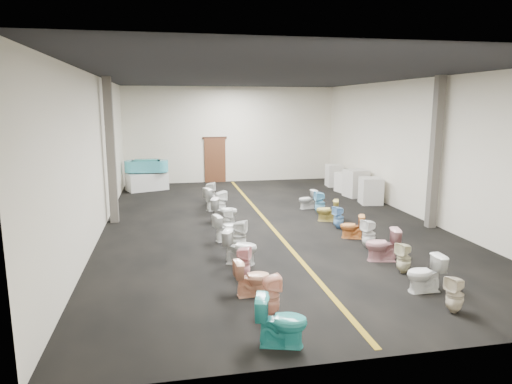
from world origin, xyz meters
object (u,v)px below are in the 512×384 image
at_px(toilet_left_4, 240,247).
at_px(toilet_right_3, 382,245).
at_px(toilet_left_8, 225,211).
at_px(toilet_right_9, 307,199).
at_px(toilet_left_11, 210,193).
at_px(toilet_right_4, 369,234).
at_px(bathtub, 146,166).
at_px(toilet_left_0, 281,321).
at_px(toilet_left_5, 239,236).
at_px(toilet_right_7, 327,210).
at_px(toilet_left_7, 227,221).
at_px(toilet_left_6, 227,227).
at_px(toilet_right_0, 455,294).
at_px(toilet_left_9, 220,204).
at_px(toilet_left_3, 243,263).
at_px(appliance_crate_d, 334,175).
at_px(appliance_crate_b, 356,183).
at_px(appliance_crate_a, 371,191).
at_px(toilet_left_10, 216,199).
at_px(toilet_right_6, 339,217).
at_px(toilet_right_2, 404,258).
at_px(toilet_right_1, 425,274).
at_px(toilet_left_1, 270,296).
at_px(toilet_right_8, 320,203).
at_px(appliance_crate_c, 346,182).
at_px(display_table, 147,182).

height_order(toilet_left_4, toilet_right_3, toilet_left_4).
xyz_separation_m(toilet_left_8, toilet_right_9, (3.18, 1.52, -0.07)).
relative_size(toilet_left_11, toilet_right_4, 1.09).
height_order(bathtub, toilet_left_0, bathtub).
relative_size(toilet_left_5, toilet_right_7, 1.16).
xyz_separation_m(toilet_left_0, toilet_left_7, (0.03, 6.52, -0.06)).
xyz_separation_m(toilet_left_6, toilet_right_0, (3.42, -5.16, -0.03)).
bearing_deg(toilet_left_6, toilet_left_0, 164.27).
height_order(toilet_left_4, toilet_left_9, toilet_left_9).
relative_size(toilet_left_3, toilet_left_7, 1.04).
bearing_deg(toilet_left_8, appliance_crate_d, -26.31).
bearing_deg(toilet_left_3, toilet_left_0, -153.02).
bearing_deg(toilet_left_3, toilet_left_11, 24.24).
distance_m(appliance_crate_b, toilet_left_7, 7.14).
bearing_deg(appliance_crate_a, toilet_left_3, -132.54).
height_order(toilet_left_10, toilet_right_6, toilet_left_10).
height_order(toilet_left_3, toilet_left_8, toilet_left_8).
xyz_separation_m(appliance_crate_b, appliance_crate_d, (0.00, 2.43, -0.05)).
height_order(toilet_right_2, toilet_right_6, toilet_right_2).
xyz_separation_m(appliance_crate_d, toilet_right_4, (-2.39, -8.83, -0.11)).
distance_m(toilet_left_0, toilet_right_1, 3.61).
distance_m(toilet_left_1, toilet_left_6, 4.65).
xyz_separation_m(toilet_left_4, toilet_left_11, (-0.08, 6.58, 0.01)).
bearing_deg(toilet_right_7, toilet_left_6, -46.56).
height_order(appliance_crate_d, toilet_left_0, appliance_crate_d).
bearing_deg(toilet_right_7, bathtub, -118.58).
xyz_separation_m(appliance_crate_d, toilet_left_9, (-5.77, -4.65, -0.07)).
height_order(toilet_left_6, toilet_right_8, toilet_right_8).
bearing_deg(appliance_crate_a, bathtub, 151.76).
bearing_deg(toilet_left_0, toilet_left_9, 15.71).
bearing_deg(toilet_right_6, toilet_left_4, -65.47).
bearing_deg(toilet_left_6, toilet_left_9, -19.68).
xyz_separation_m(appliance_crate_c, toilet_right_8, (-2.42, -3.66, -0.02)).
bearing_deg(appliance_crate_d, toilet_left_6, -128.43).
bearing_deg(toilet_left_4, toilet_right_0, -112.16).
distance_m(toilet_left_3, toilet_right_1, 3.70).
height_order(toilet_left_11, toilet_right_3, toilet_left_11).
xyz_separation_m(display_table, toilet_right_6, (5.88, -7.53, -0.03)).
bearing_deg(toilet_left_1, toilet_left_4, -3.59).
bearing_deg(toilet_right_2, toilet_left_7, -159.00).
relative_size(toilet_right_1, toilet_right_6, 1.11).
height_order(toilet_left_8, toilet_right_0, toilet_left_8).
bearing_deg(display_table, appliance_crate_a, -28.24).
bearing_deg(toilet_left_1, toilet_right_9, -27.18).
distance_m(appliance_crate_b, toilet_left_3, 9.86).
xyz_separation_m(toilet_left_9, toilet_left_10, (-0.05, 0.94, -0.02)).
relative_size(display_table, toilet_left_11, 2.01).
distance_m(toilet_left_8, toilet_right_2, 6.02).
distance_m(bathtub, toilet_left_9, 5.94).
height_order(toilet_left_5, toilet_right_7, toilet_left_5).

